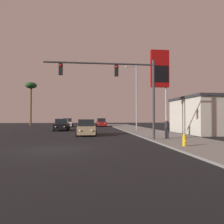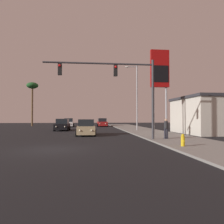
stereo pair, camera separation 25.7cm
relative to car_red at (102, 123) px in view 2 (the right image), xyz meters
name	(u,v)px [view 2 (the right image)]	position (x,y,z in m)	size (l,w,h in m)	color
ground_plane	(52,149)	(-4.92, -31.13, -0.76)	(120.00, 120.00, 0.00)	black
sidewalk_right	(156,134)	(4.58, -21.13, -0.70)	(5.00, 60.00, 0.12)	gray
building_gas_station	(224,115)	(13.08, -20.34, 1.40)	(10.30, 8.30, 4.30)	beige
car_red	(102,123)	(0.00, 0.00, 0.00)	(2.04, 4.34, 1.68)	maroon
car_white	(69,123)	(-6.70, -0.62, 0.00)	(2.04, 4.34, 1.68)	silver
car_tan	(86,128)	(-3.04, -21.22, 0.00)	(2.04, 4.31, 1.68)	tan
car_black	(62,125)	(-6.47, -12.81, 0.00)	(2.04, 4.33, 1.68)	black
traffic_light_mast	(121,81)	(-0.19, -27.10, 4.05)	(8.92, 0.36, 6.50)	#38383D
street_lamp	(136,94)	(3.83, -14.61, 4.36)	(1.74, 0.24, 9.00)	#99999E
gas_station_sign	(160,73)	(4.81, -21.89, 5.86)	(2.00, 0.42, 9.00)	#99999E
fire_hydrant	(183,140)	(3.03, -31.49, -0.27)	(0.24, 0.34, 0.76)	gold
pedestrian_on_sidewalk	(166,128)	(3.63, -26.92, 0.27)	(0.34, 0.32, 1.67)	#23232D
palm_tree_far	(32,88)	(-14.56, 2.87, 7.26)	(2.40, 2.40, 9.23)	brown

